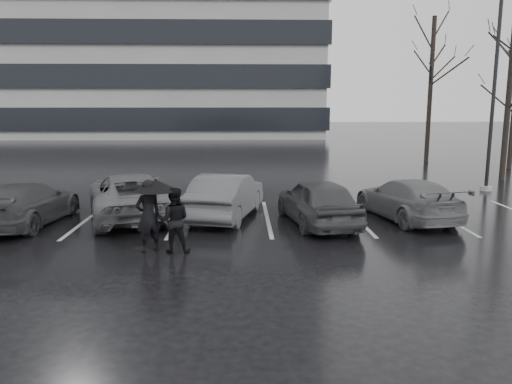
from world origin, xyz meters
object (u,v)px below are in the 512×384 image
Objects in this scene: car_main at (318,201)px; car_west_b at (130,196)px; pedestrian_left at (148,216)px; car_west_a at (226,196)px; car_east at (407,199)px; pedestrian_right at (174,220)px; tree_east at (509,93)px; lamp_post at (494,96)px; car_west_c at (26,204)px; tree_north at (430,91)px.

car_west_b is at bearing -19.87° from car_main.
car_west_b is 2.87× the size of pedestrian_left.
car_west_b is (-3.00, 0.07, 0.00)m from car_west_a.
pedestrian_right is (-6.75, -3.29, 0.16)m from car_east.
tree_east is (12.68, 7.43, 3.30)m from car_west_a.
lamp_post is 1.04× the size of tree_east.
car_east is at bearing -173.48° from car_west_c.
car_main is 0.51× the size of tree_east.
car_west_a is 3.98m from pedestrian_left.
car_west_c is at bearing -156.22° from tree_east.
tree_north reaches higher than car_west_c.
car_west_c is 20.55m from tree_east.
pedestrian_left is 22.71m from tree_north.
car_west_c is 2.47× the size of pedestrian_left.
pedestrian_left reaches higher than car_west_a.
pedestrian_left is at bearing 77.34° from car_west_a.
car_west_c is (-8.60, 0.19, -0.06)m from car_main.
car_east is at bearing -112.40° from tree_north.
tree_north is at bearing -153.17° from car_west_b.
lamp_post is 9.88m from tree_north.
car_west_a is at bearing -15.23° from car_east.
pedestrian_right reaches higher than car_west_c.
car_main reaches higher than car_west_c.
tree_east is at bearing -179.09° from pedestrian_left.
tree_north is at bearing -130.11° from car_main.
lamp_post is at bearing -157.50° from car_west_c.
tree_north is (14.68, 14.36, 3.54)m from car_west_b.
car_west_c is at bearing 21.02° from car_west_a.
car_west_b reaches higher than car_east.
pedestrian_left is 0.21× the size of tree_north.
car_west_a reaches higher than car_west_c.
pedestrian_right is at bearing -144.87° from lamp_post.
car_west_b is 0.61× the size of lamp_post.
car_west_a is 0.98× the size of car_east.
pedestrian_right is 17.99m from tree_east.
tree_east is at bearing -142.79° from pedestrian_right.
pedestrian_right is 0.19× the size of lamp_post.
pedestrian_right is 0.19× the size of tree_north.
car_west_b is at bearing -107.65° from pedestrian_left.
car_west_a is at bearing -168.36° from car_west_c.
car_main is 5.82m from car_west_b.
car_main is 0.81× the size of car_west_b.
car_east is at bearing -132.41° from tree_east.
tree_east is (9.95, 8.37, 3.30)m from car_main.
car_west_b reaches higher than car_main.
car_west_c reaches higher than car_east.
tree_east is (18.55, 8.17, 3.36)m from car_west_c.
pedestrian_left is 15.08m from lamp_post.
lamp_post is (16.42, 5.36, 3.18)m from car_west_c.
tree_east is at bearing -135.84° from car_west_a.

